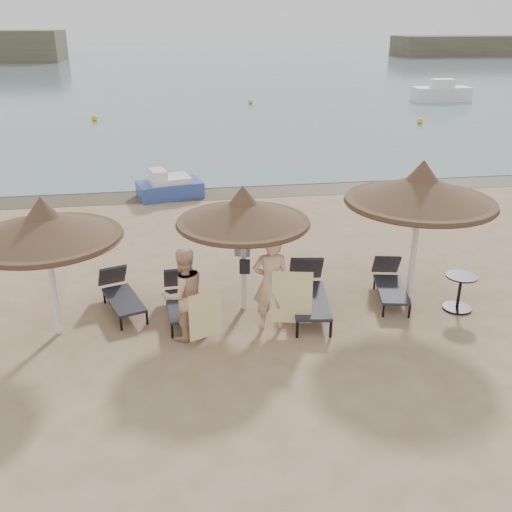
{
  "coord_description": "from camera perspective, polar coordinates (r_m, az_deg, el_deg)",
  "views": [
    {
      "loc": [
        -1.52,
        -9.23,
        5.47
      ],
      "look_at": [
        0.12,
        1.2,
        1.07
      ],
      "focal_mm": 40.0,
      "sensor_mm": 36.0,
      "label": 1
    }
  ],
  "objects": [
    {
      "name": "palapa_right",
      "position": [
        11.72,
        16.16,
        6.35
      ],
      "size": [
        2.99,
        2.99,
        2.97
      ],
      "rotation": [
        0.0,
        0.0,
        0.2
      ],
      "color": "white",
      "rests_on": "ground"
    },
    {
      "name": "towel_left",
      "position": [
        10.19,
        -5.1,
        -5.9
      ],
      "size": [
        0.6,
        0.28,
        0.9
      ],
      "rotation": [
        0.0,
        0.0,
        0.42
      ],
      "color": "yellow",
      "rests_on": "ground"
    },
    {
      "name": "buoy_left",
      "position": [
        34.99,
        -15.84,
        13.14
      ],
      "size": [
        0.38,
        0.38,
        0.38
      ],
      "primitive_type": "sphere",
      "color": "gold",
      "rests_on": "ground"
    },
    {
      "name": "side_table",
      "position": [
        12.23,
        19.64,
        -3.54
      ],
      "size": [
        0.62,
        0.62,
        0.74
      ],
      "rotation": [
        0.0,
        0.0,
        0.17
      ],
      "color": "black",
      "rests_on": "ground"
    },
    {
      "name": "bag_patterned",
      "position": [
        11.35,
        -1.39,
        0.92
      ],
      "size": [
        0.32,
        0.19,
        0.39
      ],
      "rotation": [
        0.0,
        0.0,
        -0.33
      ],
      "color": "silver",
      "rests_on": "ground"
    },
    {
      "name": "lounger_near_right",
      "position": [
        11.53,
        5.3,
        -3.47
      ],
      "size": [
        0.98,
        2.14,
        0.92
      ],
      "rotation": [
        0.0,
        0.0,
        -0.15
      ],
      "color": "black",
      "rests_on": "ground"
    },
    {
      "name": "lounger_far_left",
      "position": [
        11.89,
        -13.42,
        -3.6
      ],
      "size": [
        1.07,
        1.77,
        0.75
      ],
      "rotation": [
        0.0,
        0.0,
        0.33
      ],
      "color": "black",
      "rests_on": "ground"
    },
    {
      "name": "person_left",
      "position": [
        10.3,
        -7.27,
        -3.13
      ],
      "size": [
        1.1,
        0.91,
        2.05
      ],
      "primitive_type": "imported",
      "rotation": [
        0.0,
        0.0,
        3.5
      ],
      "color": "#E0B18E",
      "rests_on": "ground"
    },
    {
      "name": "towel_right",
      "position": [
        10.54,
        3.61,
        -4.18
      ],
      "size": [
        0.74,
        0.18,
        1.05
      ],
      "rotation": [
        0.0,
        0.0,
        -0.21
      ],
      "color": "yellow",
      "rests_on": "ground"
    },
    {
      "name": "buoy_mid",
      "position": [
        40.75,
        -0.55,
        15.18
      ],
      "size": [
        0.35,
        0.35,
        0.35
      ],
      "primitive_type": "sphere",
      "color": "gold",
      "rests_on": "ground"
    },
    {
      "name": "wet_sand_strip",
      "position": [
        19.48,
        -4.14,
        6.28
      ],
      "size": [
        200.0,
        1.6,
        0.01
      ],
      "primitive_type": "cube",
      "color": "brown",
      "rests_on": "ground"
    },
    {
      "name": "bag_dark",
      "position": [
        11.15,
        -1.14,
        -1.08
      ],
      "size": [
        0.22,
        0.11,
        0.29
      ],
      "rotation": [
        0.0,
        0.0,
        -0.19
      ],
      "color": "black",
      "rests_on": "ground"
    },
    {
      "name": "sea",
      "position": [
        89.41,
        -8.43,
        18.93
      ],
      "size": [
        200.0,
        140.0,
        0.03
      ],
      "primitive_type": "cube",
      "color": "slate",
      "rests_on": "ground"
    },
    {
      "name": "buoy_right",
      "position": [
        34.03,
        16.08,
        12.85
      ],
      "size": [
        0.35,
        0.35,
        0.35
      ],
      "primitive_type": "sphere",
      "color": "gold",
      "rests_on": "ground"
    },
    {
      "name": "lounger_near_left",
      "position": [
        11.46,
        -7.49,
        -4.11
      ],
      "size": [
        0.69,
        1.79,
        0.79
      ],
      "rotation": [
        0.0,
        0.0,
        0.06
      ],
      "color": "black",
      "rests_on": "ground"
    },
    {
      "name": "ground",
      "position": [
        10.84,
        0.36,
        -7.68
      ],
      "size": [
        160.0,
        160.0,
        0.0
      ],
      "primitive_type": "plane",
      "color": "tan",
      "rests_on": "ground"
    },
    {
      "name": "pedal_boat",
      "position": [
        19.14,
        -8.71,
        6.87
      ],
      "size": [
        2.27,
        1.65,
        0.95
      ],
      "rotation": [
        0.0,
        0.0,
        0.24
      ],
      "color": "#2E4899",
      "rests_on": "ground"
    },
    {
      "name": "person_right",
      "position": [
        10.54,
        1.51,
        -1.95
      ],
      "size": [
        1.05,
        0.72,
        2.18
      ],
      "primitive_type": "imported",
      "rotation": [
        0.0,
        0.0,
        3.07
      ],
      "color": "#E0B18E",
      "rests_on": "ground"
    },
    {
      "name": "palapa_left",
      "position": [
        10.6,
        -20.4,
        2.77
      ],
      "size": [
        2.69,
        2.69,
        2.67
      ],
      "rotation": [
        0.0,
        0.0,
        0.28
      ],
      "color": "white",
      "rests_on": "ground"
    },
    {
      "name": "lounger_far_right",
      "position": [
        12.35,
        13.23,
        -2.55
      ],
      "size": [
        0.9,
        1.77,
        0.76
      ],
      "rotation": [
        0.0,
        0.0,
        -0.21
      ],
      "color": "black",
      "rests_on": "ground"
    },
    {
      "name": "palapa_center",
      "position": [
        10.92,
        -1.3,
        4.41
      ],
      "size": [
        2.61,
        2.61,
        2.58
      ],
      "rotation": [
        0.0,
        0.0,
        -0.1
      ],
      "color": "white",
      "rests_on": "ground"
    }
  ]
}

